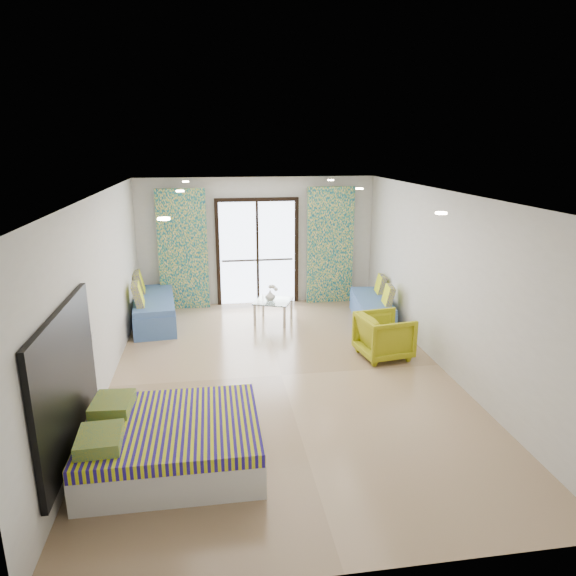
{
  "coord_description": "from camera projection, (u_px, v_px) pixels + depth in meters",
  "views": [
    {
      "loc": [
        -0.95,
        -7.01,
        3.36
      ],
      "look_at": [
        0.21,
        0.74,
        1.15
      ],
      "focal_mm": 32.0,
      "sensor_mm": 36.0,
      "label": 1
    }
  ],
  "objects": [
    {
      "name": "floor",
      "position": [
        281.0,
        375.0,
        7.72
      ],
      "size": [
        5.0,
        7.5,
        0.01
      ],
      "primitive_type": null,
      "color": "#927657",
      "rests_on": "ground"
    },
    {
      "name": "ceiling",
      "position": [
        281.0,
        194.0,
        6.98
      ],
      "size": [
        5.0,
        7.5,
        0.01
      ],
      "primitive_type": null,
      "color": "silver",
      "rests_on": "ground"
    },
    {
      "name": "wall_back",
      "position": [
        257.0,
        241.0,
        10.92
      ],
      "size": [
        5.0,
        0.01,
        2.7
      ],
      "primitive_type": null,
      "color": "silver",
      "rests_on": "ground"
    },
    {
      "name": "wall_front",
      "position": [
        350.0,
        426.0,
        3.78
      ],
      "size": [
        5.0,
        0.01,
        2.7
      ],
      "primitive_type": null,
      "color": "silver",
      "rests_on": "ground"
    },
    {
      "name": "wall_left",
      "position": [
        100.0,
        297.0,
        6.99
      ],
      "size": [
        0.01,
        7.5,
        2.7
      ],
      "primitive_type": null,
      "color": "silver",
      "rests_on": "ground"
    },
    {
      "name": "wall_right",
      "position": [
        446.0,
        282.0,
        7.71
      ],
      "size": [
        0.01,
        7.5,
        2.7
      ],
      "primitive_type": null,
      "color": "silver",
      "rests_on": "ground"
    },
    {
      "name": "balcony_door",
      "position": [
        257.0,
        246.0,
        10.92
      ],
      "size": [
        1.76,
        0.08,
        2.28
      ],
      "color": "black",
      "rests_on": "floor"
    },
    {
      "name": "balcony_rail",
      "position": [
        258.0,
        260.0,
        11.01
      ],
      "size": [
        1.52,
        0.03,
        0.04
      ],
      "primitive_type": "cube",
      "color": "#595451",
      "rests_on": "balcony_door"
    },
    {
      "name": "curtain_left",
      "position": [
        183.0,
        250.0,
        10.55
      ],
      "size": [
        1.0,
        0.1,
        2.5
      ],
      "primitive_type": "cube",
      "color": "beige",
      "rests_on": "floor"
    },
    {
      "name": "curtain_right",
      "position": [
        330.0,
        246.0,
        11.0
      ],
      "size": [
        1.0,
        0.1,
        2.5
      ],
      "primitive_type": "cube",
      "color": "beige",
      "rests_on": "floor"
    },
    {
      "name": "downlight_a",
      "position": [
        164.0,
        219.0,
        4.89
      ],
      "size": [
        0.12,
        0.12,
        0.02
      ],
      "primitive_type": "cylinder",
      "color": "#FFE0B2",
      "rests_on": "ceiling"
    },
    {
      "name": "downlight_b",
      "position": [
        441.0,
        213.0,
        5.29
      ],
      "size": [
        0.12,
        0.12,
        0.02
      ],
      "primitive_type": "cylinder",
      "color": "#FFE0B2",
      "rests_on": "ceiling"
    },
    {
      "name": "downlight_c",
      "position": [
        180.0,
        191.0,
        7.74
      ],
      "size": [
        0.12,
        0.12,
        0.02
      ],
      "primitive_type": "cylinder",
      "color": "#FFE0B2",
      "rests_on": "ceiling"
    },
    {
      "name": "downlight_d",
      "position": [
        359.0,
        189.0,
        8.14
      ],
      "size": [
        0.12,
        0.12,
        0.02
      ],
      "primitive_type": "cylinder",
      "color": "#FFE0B2",
      "rests_on": "ceiling"
    },
    {
      "name": "downlight_e",
      "position": [
        186.0,
        182.0,
        9.65
      ],
      "size": [
        0.12,
        0.12,
        0.02
      ],
      "primitive_type": "cylinder",
      "color": "#FFE0B2",
      "rests_on": "ceiling"
    },
    {
      "name": "downlight_f",
      "position": [
        331.0,
        180.0,
        10.05
      ],
      "size": [
        0.12,
        0.12,
        0.02
      ],
      "primitive_type": "cylinder",
      "color": "#FFE0B2",
      "rests_on": "ceiling"
    },
    {
      "name": "headboard",
      "position": [
        67.0,
        382.0,
        5.17
      ],
      "size": [
        0.06,
        2.1,
        1.5
      ],
      "primitive_type": "cube",
      "color": "black",
      "rests_on": "floor"
    },
    {
      "name": "switch_plate",
      "position": [
        92.0,
        337.0,
        6.35
      ],
      "size": [
        0.02,
        0.1,
        0.1
      ],
      "primitive_type": "cube",
      "color": "silver",
      "rests_on": "wall_left"
    },
    {
      "name": "bed",
      "position": [
        171.0,
        442.0,
        5.52
      ],
      "size": [
        1.86,
        1.51,
        0.64
      ],
      "color": "silver",
      "rests_on": "floor"
    },
    {
      "name": "daybed_left",
      "position": [
        154.0,
        309.0,
        9.86
      ],
      "size": [
        0.93,
        1.98,
        0.95
      ],
      "rotation": [
        0.0,
        0.0,
        0.1
      ],
      "color": "#4568A6",
      "rests_on": "floor"
    },
    {
      "name": "daybed_right",
      "position": [
        373.0,
        308.0,
        10.06
      ],
      "size": [
        0.85,
        1.72,
        0.82
      ],
      "rotation": [
        0.0,
        0.0,
        -0.13
      ],
      "color": "#4568A6",
      "rests_on": "floor"
    },
    {
      "name": "coffee_table",
      "position": [
        273.0,
        303.0,
        9.92
      ],
      "size": [
        0.87,
        0.87,
        0.77
      ],
      "rotation": [
        0.0,
        0.0,
        -0.38
      ],
      "color": "silver",
      "rests_on": "floor"
    },
    {
      "name": "vase",
      "position": [
        270.0,
        296.0,
        9.86
      ],
      "size": [
        0.25,
        0.26,
        0.2
      ],
      "primitive_type": "imported",
      "rotation": [
        0.0,
        0.0,
        -0.34
      ],
      "color": "white",
      "rests_on": "coffee_table"
    },
    {
      "name": "armchair",
      "position": [
        384.0,
        334.0,
        8.29
      ],
      "size": [
        0.83,
        0.87,
        0.79
      ],
      "primitive_type": "imported",
      "rotation": [
        0.0,
        0.0,
        1.73
      ],
      "color": "#A0A114",
      "rests_on": "floor"
    }
  ]
}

